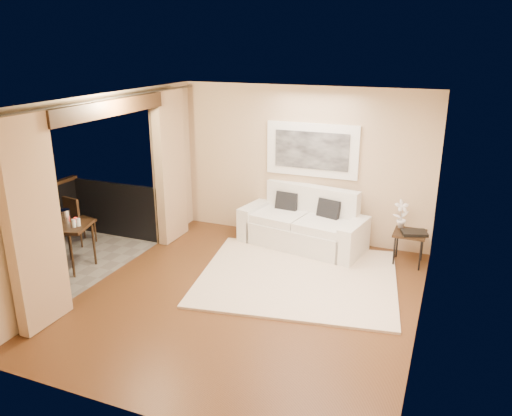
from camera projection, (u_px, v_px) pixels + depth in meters
The scene contains 18 objects.
floor at pixel (248, 298), 6.95m from camera, with size 5.00×5.00×0.00m, color #58341A.
room_shell at pixel (106, 108), 6.90m from camera, with size 5.00×6.40×5.00m.
balcony at pixel (60, 250), 8.06m from camera, with size 1.81×2.60×1.17m.
curtains at pixel (115, 190), 7.27m from camera, with size 0.16×4.80×2.64m.
artwork at pixel (312, 150), 8.54m from camera, with size 1.62×0.07×0.92m.
rug at pixel (298, 277), 7.51m from camera, with size 2.89×2.51×0.04m, color beige.
sofa at pixel (304, 226), 8.61m from camera, with size 2.24×1.26×1.02m.
side_table at pixel (410, 236), 7.87m from camera, with size 0.50×0.50×0.53m.
tray at pixel (414, 233), 7.76m from camera, with size 0.38×0.28×0.05m, color black.
orchid at pixel (401, 214), 7.97m from camera, with size 0.24×0.17×0.46m, color white.
bistro_table at pixel (68, 230), 7.66m from camera, with size 0.76×0.76×0.72m.
balcony_chair_far at pixel (76, 217), 8.62m from camera, with size 0.44×0.45×0.88m.
balcony_chair_near at pixel (26, 241), 7.24m from camera, with size 0.48×0.49×1.08m.
ice_bucket at pixel (64, 216), 7.73m from camera, with size 0.18×0.18×0.20m, color silver.
candle at pixel (76, 220), 7.76m from camera, with size 0.06×0.06×0.07m, color red.
vase at pixel (54, 224), 7.43m from camera, with size 0.04×0.04×0.18m, color silver.
glass_a at pixel (74, 223), 7.53m from camera, with size 0.06×0.06×0.12m, color white.
glass_b at pixel (78, 222), 7.58m from camera, with size 0.06×0.06×0.12m, color white.
Camera 1 is at (2.42, -5.70, 3.39)m, focal length 35.00 mm.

